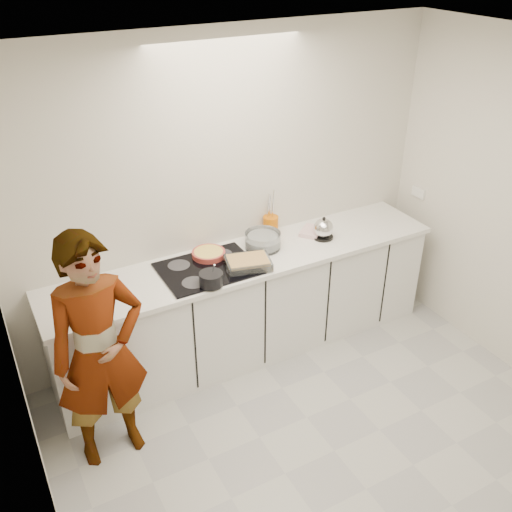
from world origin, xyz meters
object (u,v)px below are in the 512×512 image
baking_dish (248,262)px  kettle (323,229)px  utensil_crock (271,225)px  saucepan (211,279)px  mixing_bowl (263,241)px  tart_dish (209,253)px  hob (208,268)px  cook (100,353)px

baking_dish → kettle: 0.79m
utensil_crock → saucepan: bearing=-147.2°
saucepan → kettle: kettle is taller
mixing_bowl → utensil_crock: utensil_crock is taller
mixing_bowl → saucepan: bearing=-152.0°
tart_dish → utensil_crock: size_ratio=1.96×
tart_dish → mixing_bowl: (0.45, -0.06, 0.02)m
tart_dish → hob: bearing=-116.1°
cook → saucepan: bearing=13.7°
tart_dish → baking_dish: bearing=-55.1°
baking_dish → mixing_bowl: (0.25, 0.22, 0.01)m
mixing_bowl → utensil_crock: 0.25m
baking_dish → utensil_crock: size_ratio=2.43×
hob → tart_dish: size_ratio=2.30×
tart_dish → cook: 1.24m
mixing_bowl → kettle: 0.53m
tart_dish → mixing_bowl: 0.46m
kettle → cook: cook is taller
kettle → cook: (-2.03, -0.49, -0.15)m
cook → hob: bearing=24.0°
hob → saucepan: size_ratio=4.09×
kettle → utensil_crock: bearing=141.7°
mixing_bowl → baking_dish: bearing=-138.8°
saucepan → baking_dish: size_ratio=0.45×
hob → utensil_crock: size_ratio=4.52×
hob → cook: cook is taller
mixing_bowl → tart_dish: bearing=171.9°
kettle → baking_dish: bearing=-170.6°
kettle → saucepan: bearing=-168.5°
tart_dish → baking_dish: baking_dish is taller
tart_dish → kettle: (0.97, -0.16, 0.04)m
tart_dish → saucepan: (-0.15, -0.38, 0.02)m
kettle → mixing_bowl: bearing=170.1°
hob → tart_dish: bearing=63.9°
utensil_crock → mixing_bowl: bearing=-134.3°
baking_dish → utensil_crock: utensil_crock is taller
utensil_crock → cook: (-1.68, -0.77, -0.15)m
tart_dish → baking_dish: 0.35m
tart_dish → utensil_crock: utensil_crock is taller
tart_dish → baking_dish: size_ratio=0.81×
saucepan → mixing_bowl: saucepan is taller
cook → utensil_crock: bearing=21.8°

